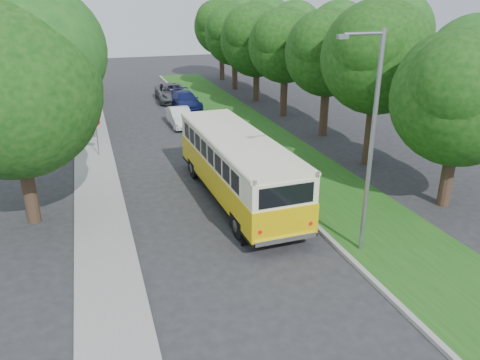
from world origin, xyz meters
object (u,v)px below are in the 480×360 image
object	(u,v)px
lamppost_far	(86,77)
car_blue	(185,100)
car_silver	(219,133)
car_white	(180,117)
car_grey	(171,93)
lamppost_near	(370,140)
vintage_bus	(237,168)

from	to	relation	value
lamppost_far	car_blue	size ratio (longest dim) A/B	1.53
car_silver	car_blue	distance (m)	10.36
car_silver	car_white	size ratio (longest dim) A/B	0.98
car_blue	car_grey	bearing A→B (deg)	95.78
lamppost_near	car_silver	distance (m)	15.39
car_blue	car_grey	xyz separation A→B (m)	(-0.54, 3.42, 0.05)
car_white	lamppost_near	bearing A→B (deg)	-82.52
car_silver	car_white	distance (m)	5.27
car_white	car_blue	distance (m)	5.53
lamppost_far	car_grey	bearing A→B (deg)	54.86
car_blue	car_grey	distance (m)	3.46
lamppost_far	car_grey	world-z (taller)	lamppost_far
lamppost_near	car_grey	distance (m)	28.95
lamppost_far	vintage_bus	bearing A→B (deg)	-64.20
lamppost_far	car_grey	xyz separation A→B (m)	(7.16, 10.18, -3.35)
lamppost_far	car_silver	bearing A→B (deg)	-25.08
vintage_bus	car_grey	xyz separation A→B (m)	(1.10, 22.72, -0.82)
car_silver	car_white	bearing A→B (deg)	117.56
vintage_bus	lamppost_near	bearing A→B (deg)	-66.10
vintage_bus	car_grey	bearing A→B (deg)	85.62
lamppost_far	car_grey	size ratio (longest dim) A/B	1.36
lamppost_near	lamppost_far	bearing A→B (deg)	115.71
car_grey	lamppost_near	bearing A→B (deg)	-83.91
car_silver	car_white	xyz separation A→B (m)	(-1.52, 5.04, -0.01)
lamppost_far	car_white	world-z (taller)	lamppost_far
car_blue	lamppost_far	bearing A→B (deg)	-141.87
lamppost_far	vintage_bus	world-z (taller)	lamppost_far
lamppost_near	car_blue	bearing A→B (deg)	92.74
car_silver	car_grey	distance (m)	13.79
lamppost_near	car_white	distance (m)	20.46
vintage_bus	car_white	world-z (taller)	vintage_bus
car_silver	car_grey	bearing A→B (deg)	103.03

